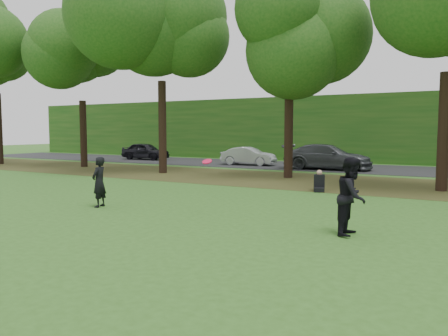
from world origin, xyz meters
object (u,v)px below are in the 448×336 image
object	(u,v)px
player_right	(352,196)
frisbee	(207,162)
seated_person	(319,183)
player_left	(99,182)

from	to	relation	value
player_right	frisbee	xyz separation A→B (m)	(-4.03, 0.31, 0.63)
seated_person	player_right	bearing A→B (deg)	-84.49
player_left	seated_person	world-z (taller)	player_left
player_right	seated_person	xyz separation A→B (m)	(-2.78, 6.71, -0.58)
player_left	player_right	size ratio (longest dim) A/B	0.88
player_left	seated_person	distance (m)	8.44
player_left	player_right	bearing A→B (deg)	78.35
seated_person	frisbee	bearing A→B (deg)	-118.08
player_right	frisbee	distance (m)	4.09
player_left	frisbee	size ratio (longest dim) A/B	4.09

